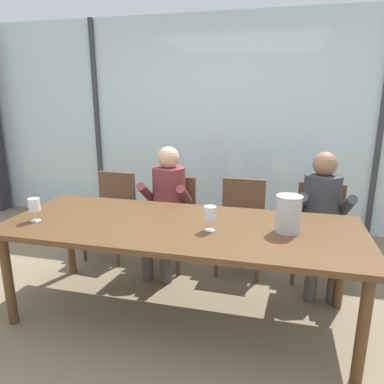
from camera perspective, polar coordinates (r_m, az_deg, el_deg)
The scene contains 15 objects.
ground at distance 3.78m, azimuth 2.42°, elevation -10.68°, with size 14.00×14.00×0.00m, color #847056.
window_glass_panel at distance 4.52m, azimuth 5.51°, elevation 10.66°, with size 7.79×0.03×2.60m, color silver.
window_mullion_left at distance 5.07m, azimuth -14.87°, elevation 10.70°, with size 0.06×0.06×2.60m, color #38383D.
window_mullion_right at distance 4.58m, azimuth 27.95°, elevation 9.06°, with size 0.06×0.06×2.60m, color #38383D.
hillside_vineyard at distance 8.93m, azimuth 9.70°, elevation 8.90°, with size 13.79×2.40×1.43m, color #568942.
dining_table at distance 2.62m, azimuth -1.86°, elevation -6.47°, with size 2.59×1.00×0.75m.
chair_near_curtain at distance 3.86m, azimuth -12.54°, elevation -2.48°, with size 0.47×0.47×0.87m.
chair_left_of_center at distance 3.59m, azimuth -3.21°, elevation -3.46°, with size 0.49×0.49×0.87m.
chair_center at distance 3.49m, azimuth 7.94°, elevation -4.11°, with size 0.45×0.45×0.87m.
chair_right_of_center at distance 3.49m, azimuth 19.67°, elevation -4.87°, with size 0.48×0.48×0.87m.
person_maroon_top at distance 3.42m, azimuth -4.06°, elevation -1.39°, with size 0.46×0.61×1.19m.
person_charcoal_jacket at distance 3.29m, azimuth 20.09°, elevation -2.99°, with size 0.48×0.62×1.19m.
ice_bucket_primary at distance 2.50m, azimuth 15.19°, elevation -3.30°, with size 0.18×0.18×0.26m.
wine_glass_by_left_taster at distance 2.87m, azimuth -23.94°, elevation -2.03°, with size 0.08×0.08×0.17m.
wine_glass_near_bucket at distance 2.44m, azimuth 2.92°, elevation -3.58°, with size 0.08×0.08×0.17m.
Camera 1 is at (0.67, -2.34, 1.64)m, focal length 33.31 mm.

